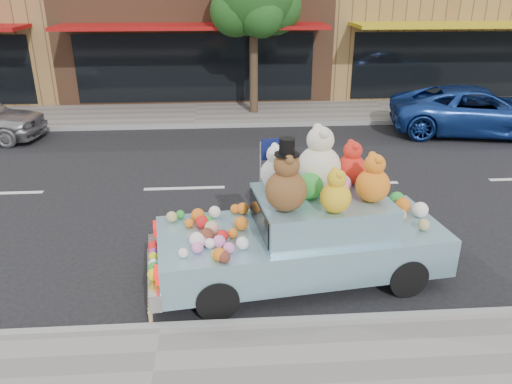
{
  "coord_description": "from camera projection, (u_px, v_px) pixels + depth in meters",
  "views": [
    {
      "loc": [
        0.87,
        -10.42,
        4.3
      ],
      "look_at": [
        1.38,
        -3.26,
        1.25
      ],
      "focal_mm": 35.0,
      "sensor_mm": 36.0,
      "label": 1
    }
  ],
  "objects": [
    {
      "name": "ground",
      "position": [
        184.0,
        188.0,
        11.19
      ],
      "size": [
        120.0,
        120.0,
        0.0
      ],
      "primitive_type": "plane",
      "color": "black",
      "rests_on": "ground"
    },
    {
      "name": "far_sidewalk",
      "position": [
        196.0,
        115.0,
        17.14
      ],
      "size": [
        60.0,
        3.0,
        0.12
      ],
      "primitive_type": "cube",
      "color": "gray",
      "rests_on": "ground"
    },
    {
      "name": "near_kerb",
      "position": [
        161.0,
        329.0,
        6.58
      ],
      "size": [
        60.0,
        0.12,
        0.13
      ],
      "primitive_type": "cube",
      "color": "gray",
      "rests_on": "ground"
    },
    {
      "name": "far_kerb",
      "position": [
        194.0,
        126.0,
        15.76
      ],
      "size": [
        60.0,
        0.12,
        0.13
      ],
      "primitive_type": "cube",
      "color": "gray",
      "rests_on": "ground"
    },
    {
      "name": "street_tree",
      "position": [
        254.0,
        1.0,
        15.9
      ],
      "size": [
        3.0,
        2.7,
        5.22
      ],
      "color": "#38281C",
      "rests_on": "ground"
    },
    {
      "name": "car_blue",
      "position": [
        477.0,
        111.0,
        14.94
      ],
      "size": [
        5.41,
        3.27,
        1.4
      ],
      "primitive_type": "imported",
      "rotation": [
        0.0,
        0.0,
        1.38
      ],
      "color": "#1B3E97",
      "rests_on": "ground"
    },
    {
      "name": "art_car",
      "position": [
        304.0,
        228.0,
        7.56
      ],
      "size": [
        4.67,
        2.3,
        2.39
      ],
      "rotation": [
        0.0,
        0.0,
        0.13
      ],
      "color": "black",
      "rests_on": "ground"
    }
  ]
}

